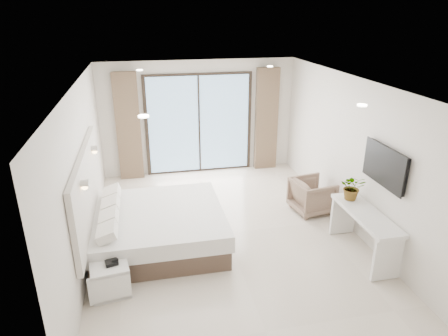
{
  "coord_description": "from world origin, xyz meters",
  "views": [
    {
      "loc": [
        -1.31,
        -6.12,
        3.76
      ],
      "look_at": [
        0.05,
        0.4,
        1.11
      ],
      "focal_mm": 32.0,
      "sensor_mm": 36.0,
      "label": 1
    }
  ],
  "objects_px": {
    "console_desk": "(365,224)",
    "armchair": "(312,194)",
    "bed": "(157,227)",
    "nightstand": "(111,280)"
  },
  "relations": [
    {
      "from": "bed",
      "to": "console_desk",
      "type": "distance_m",
      "value": 3.41
    },
    {
      "from": "nightstand",
      "to": "console_desk",
      "type": "bearing_deg",
      "value": -5.51
    },
    {
      "from": "bed",
      "to": "armchair",
      "type": "bearing_deg",
      "value": 10.95
    },
    {
      "from": "console_desk",
      "to": "armchair",
      "type": "distance_m",
      "value": 1.61
    },
    {
      "from": "nightstand",
      "to": "console_desk",
      "type": "height_order",
      "value": "console_desk"
    },
    {
      "from": "bed",
      "to": "armchair",
      "type": "xyz_separation_m",
      "value": [
        3.06,
        0.59,
        0.05
      ]
    },
    {
      "from": "console_desk",
      "to": "armchair",
      "type": "height_order",
      "value": "console_desk"
    },
    {
      "from": "nightstand",
      "to": "console_desk",
      "type": "relative_size",
      "value": 0.37
    },
    {
      "from": "nightstand",
      "to": "bed",
      "type": "bearing_deg",
      "value": 50.71
    },
    {
      "from": "bed",
      "to": "armchair",
      "type": "distance_m",
      "value": 3.12
    }
  ]
}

